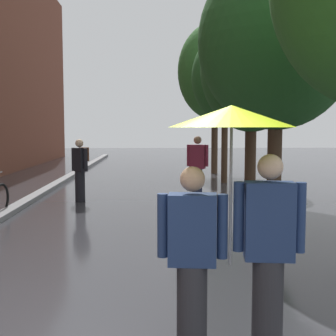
{
  "coord_description": "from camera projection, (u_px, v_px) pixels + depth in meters",
  "views": [
    {
      "loc": [
        0.07,
        -2.95,
        1.95
      ],
      "look_at": [
        0.28,
        3.72,
        1.35
      ],
      "focal_mm": 48.21,
      "sensor_mm": 36.0,
      "label": 1
    }
  ],
  "objects": [
    {
      "name": "street_tree_1",
      "position": [
        277.0,
        42.0,
        8.75
      ],
      "size": [
        3.08,
        3.08,
        5.35
      ],
      "color": "#473323",
      "rests_on": "ground"
    },
    {
      "name": "street_tree_2",
      "position": [
        252.0,
        69.0,
        11.71
      ],
      "size": [
        2.68,
        2.68,
        5.15
      ],
      "color": "#473323",
      "rests_on": "ground"
    },
    {
      "name": "street_tree_4",
      "position": [
        215.0,
        72.0,
        18.81
      ],
      "size": [
        3.13,
        3.13,
        6.31
      ],
      "color": "#473323",
      "rests_on": "ground"
    },
    {
      "name": "pedestrian_walking_far",
      "position": [
        198.0,
        166.0,
        12.06
      ],
      "size": [
        0.56,
        0.41,
        1.72
      ],
      "color": "#1E233D",
      "rests_on": "ground"
    },
    {
      "name": "kerb_strip",
      "position": [
        40.0,
        193.0,
        12.96
      ],
      "size": [
        0.3,
        36.0,
        0.12
      ],
      "primitive_type": "cube",
      "color": "slate",
      "rests_on": "ground"
    },
    {
      "name": "street_tree_3",
      "position": [
        225.0,
        78.0,
        15.65
      ],
      "size": [
        2.35,
        2.35,
        5.2
      ],
      "color": "#473323",
      "rests_on": "ground"
    },
    {
      "name": "couple_under_umbrella",
      "position": [
        231.0,
        198.0,
        3.73
      ],
      "size": [
        1.22,
        1.04,
        2.13
      ],
      "color": "#2D2D33",
      "rests_on": "ground"
    },
    {
      "name": "pedestrian_walking_midground",
      "position": [
        80.0,
        169.0,
        11.79
      ],
      "size": [
        0.46,
        0.46,
        1.65
      ],
      "color": "black",
      "rests_on": "ground"
    }
  ]
}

